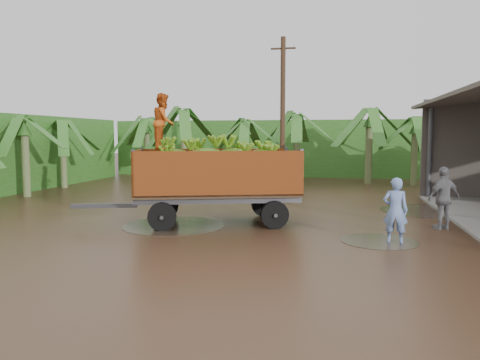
# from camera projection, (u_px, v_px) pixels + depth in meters

# --- Properties ---
(ground) EXTENTS (100.00, 100.00, 0.00)m
(ground) POSITION_uv_depth(u_px,v_px,m) (288.00, 217.00, 15.09)
(ground) COLOR black
(ground) RESTS_ON ground
(hedge_north) EXTENTS (22.00, 3.00, 3.60)m
(hedge_north) POSITION_uv_depth(u_px,v_px,m) (282.00, 148.00, 30.93)
(hedge_north) COLOR #2D661E
(hedge_north) RESTS_ON ground
(banana_trailer) EXTENTS (6.68, 3.62, 3.86)m
(banana_trailer) POSITION_uv_depth(u_px,v_px,m) (216.00, 175.00, 13.94)
(banana_trailer) COLOR #A04616
(banana_trailer) RESTS_ON ground
(man_blue) EXTENTS (0.63, 0.45, 1.62)m
(man_blue) POSITION_uv_depth(u_px,v_px,m) (395.00, 210.00, 11.38)
(man_blue) COLOR #6E8CCA
(man_blue) RESTS_ON ground
(man_grey) EXTENTS (1.11, 0.91, 1.77)m
(man_grey) POSITION_uv_depth(u_px,v_px,m) (444.00, 198.00, 13.10)
(man_grey) COLOR slate
(man_grey) RESTS_ON ground
(utility_pole) EXTENTS (1.20, 0.24, 7.35)m
(utility_pole) POSITION_uv_depth(u_px,v_px,m) (283.00, 113.00, 22.72)
(utility_pole) COLOR #47301E
(utility_pole) RESTS_ON ground
(banana_plants) EXTENTS (23.75, 20.73, 4.27)m
(banana_plants) POSITION_uv_depth(u_px,v_px,m) (211.00, 151.00, 23.11)
(banana_plants) COLOR #2D661E
(banana_plants) RESTS_ON ground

